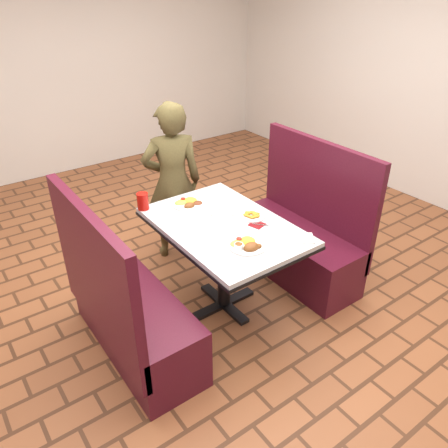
{
  "coord_description": "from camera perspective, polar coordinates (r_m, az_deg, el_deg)",
  "views": [
    {
      "loc": [
        -1.6,
        -2.2,
        2.3
      ],
      "look_at": [
        0.0,
        0.0,
        0.75
      ],
      "focal_mm": 35.0,
      "sensor_mm": 36.0,
      "label": 1
    }
  ],
  "objects": [
    {
      "name": "near_dinner_plate",
      "position": [
        2.87,
        3.03,
        -2.53
      ],
      "size": [
        0.25,
        0.25,
        0.08
      ],
      "rotation": [
        0.0,
        0.0,
        -0.01
      ],
      "color": "white",
      "rests_on": "dining_table"
    },
    {
      "name": "room",
      "position": [
        2.75,
        -0.0,
        21.52
      ],
      "size": [
        7.0,
        7.04,
        2.82
      ],
      "color": "brown",
      "rests_on": "ground"
    },
    {
      "name": "spoon_utensil",
      "position": [
        3.13,
        4.79,
        -0.09
      ],
      "size": [
        0.08,
        0.1,
        0.0
      ],
      "primitive_type": "cube",
      "rotation": [
        0.0,
        0.0,
        0.68
      ],
      "color": "silver",
      "rests_on": "dining_table"
    },
    {
      "name": "lettuce_shreds",
      "position": [
        3.2,
        -0.05,
        0.66
      ],
      "size": [
        0.28,
        0.32,
        0.0
      ],
      "primitive_type": null,
      "color": "#89AD45",
      "rests_on": "dining_table"
    },
    {
      "name": "maroon_napkin",
      "position": [
        3.13,
        4.34,
        -0.07
      ],
      "size": [
        0.13,
        0.13,
        0.0
      ],
      "primitive_type": "cube",
      "rotation": [
        0.0,
        0.0,
        0.28
      ],
      "color": "maroon",
      "rests_on": "dining_table"
    },
    {
      "name": "fork_utensil",
      "position": [
        2.87,
        2.7,
        -2.9
      ],
      "size": [
        0.08,
        0.14,
        0.0
      ],
      "primitive_type": "cube",
      "rotation": [
        0.0,
        0.0,
        -0.48
      ],
      "color": "silver",
      "rests_on": "dining_table"
    },
    {
      "name": "red_tumbler",
      "position": [
        3.37,
        -10.56,
        2.94
      ],
      "size": [
        0.09,
        0.09,
        0.13
      ],
      "primitive_type": "cylinder",
      "color": "#B1120B",
      "rests_on": "dining_table"
    },
    {
      "name": "plantain_plate",
      "position": [
        3.22,
        3.67,
        1.07
      ],
      "size": [
        0.19,
        0.19,
        0.03
      ],
      "rotation": [
        0.0,
        0.0,
        -0.01
      ],
      "color": "white",
      "rests_on": "dining_table"
    },
    {
      "name": "diner_person",
      "position": [
        3.88,
        -6.71,
        5.35
      ],
      "size": [
        0.61,
        0.5,
        1.44
      ],
      "primitive_type": "imported",
      "rotation": [
        0.0,
        0.0,
        2.8
      ],
      "color": "brown",
      "rests_on": "ground"
    },
    {
      "name": "dining_table",
      "position": [
        3.18,
        -0.0,
        -1.5
      ],
      "size": [
        0.81,
        1.21,
        0.75
      ],
      "color": "silver",
      "rests_on": "ground"
    },
    {
      "name": "booth_bench_right",
      "position": [
        3.81,
        9.75,
        -1.99
      ],
      "size": [
        0.47,
        1.2,
        1.17
      ],
      "color": "#4C1121",
      "rests_on": "ground"
    },
    {
      "name": "far_dinner_plate",
      "position": [
        3.4,
        -4.58,
        2.88
      ],
      "size": [
        0.26,
        0.26,
        0.07
      ],
      "rotation": [
        0.0,
        0.0,
        0.22
      ],
      "color": "white",
      "rests_on": "dining_table"
    },
    {
      "name": "paper_napkin",
      "position": [
        3.0,
        9.95,
        -1.85
      ],
      "size": [
        0.22,
        0.21,
        0.01
      ],
      "primitive_type": "cube",
      "rotation": [
        0.0,
        0.0,
        -0.64
      ],
      "color": "white",
      "rests_on": "dining_table"
    },
    {
      "name": "knife_utensil",
      "position": [
        2.84,
        2.47,
        -3.26
      ],
      "size": [
        0.02,
        0.16,
        0.0
      ],
      "primitive_type": "cube",
      "rotation": [
        0.0,
        0.0,
        0.04
      ],
      "color": "silver",
      "rests_on": "dining_table"
    },
    {
      "name": "booth_bench_left",
      "position": [
        3.06,
        -12.39,
        -11.26
      ],
      "size": [
        0.47,
        1.2,
        1.17
      ],
      "color": "#4C1121",
      "rests_on": "ground"
    }
  ]
}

